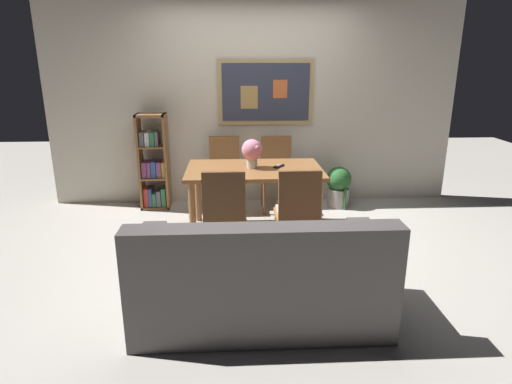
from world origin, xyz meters
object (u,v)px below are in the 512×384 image
object	(u,v)px
dining_chair_near_right	(298,207)
dining_chair_near_left	(224,209)
bookshelf	(154,167)
flower_vase	(252,151)
potted_ivy	(339,186)
leather_couch	(261,282)
dining_chair_far_left	(225,167)
dining_table	(254,177)
tv_remote	(279,166)
dining_chair_far_right	(277,167)

from	to	relation	value
dining_chair_near_right	dining_chair_near_left	size ratio (longest dim) A/B	1.00
dining_chair_near_right	bookshelf	size ratio (longest dim) A/B	0.76
flower_vase	potted_ivy	bearing A→B (deg)	33.96
leather_couch	flower_vase	xyz separation A→B (m)	(0.01, 1.74, 0.59)
dining_chair_far_left	bookshelf	distance (m)	0.89
dining_chair_near_left	leather_couch	distance (m)	1.03
dining_chair_near_left	dining_chair_near_right	bearing A→B (deg)	0.04
dining_table	tv_remote	xyz separation A→B (m)	(0.27, 0.04, 0.11)
dining_table	dining_chair_far_right	xyz separation A→B (m)	(0.32, 0.78, -0.09)
dining_chair_near_right	dining_chair_far_right	size ratio (longest dim) A/B	1.00
dining_chair_far_right	tv_remote	distance (m)	0.76
potted_ivy	tv_remote	distance (m)	1.23
dining_chair_far_right	potted_ivy	bearing A→B (deg)	1.01
leather_couch	tv_remote	xyz separation A→B (m)	(0.30, 1.76, 0.42)
dining_chair_far_right	bookshelf	world-z (taller)	bookshelf
dining_chair_far_left	bookshelf	size ratio (longest dim) A/B	0.76
dining_chair_far_right	dining_chair_near_left	size ratio (longest dim) A/B	1.00
dining_chair_near_right	bookshelf	distance (m)	2.28
leather_couch	dining_chair_far_left	bearing A→B (deg)	96.75
flower_vase	bookshelf	bearing A→B (deg)	144.52
leather_couch	flower_vase	size ratio (longest dim) A/B	5.84
leather_couch	potted_ivy	world-z (taller)	leather_couch
dining_chair_far_right	potted_ivy	xyz separation A→B (m)	(0.80, 0.01, -0.26)
bookshelf	flower_vase	world-z (taller)	bookshelf
dining_chair_far_left	leather_couch	bearing A→B (deg)	-83.25
leather_couch	dining_chair_near_right	bearing A→B (deg)	67.60
potted_ivy	leather_couch	bearing A→B (deg)	-114.72
flower_vase	dining_chair_near_right	bearing A→B (deg)	-63.62
bookshelf	flower_vase	size ratio (longest dim) A/B	3.89
dining_chair_far_left	bookshelf	world-z (taller)	bookshelf
dining_table	potted_ivy	size ratio (longest dim) A/B	2.68
dining_table	tv_remote	world-z (taller)	tv_remote
dining_chair_far_right	dining_chair_near_right	bearing A→B (deg)	-88.34
bookshelf	flower_vase	bearing A→B (deg)	-35.48
dining_chair_far_right	flower_vase	distance (m)	0.91
dining_chair_far_left	dining_chair_far_right	size ratio (longest dim) A/B	1.00
dining_chair_near_right	tv_remote	distance (m)	0.83
dining_chair_near_right	leather_couch	xyz separation A→B (m)	(-0.40, -0.97, -0.22)
dining_table	tv_remote	bearing A→B (deg)	8.24
leather_couch	tv_remote	world-z (taller)	leather_couch
dining_table	dining_chair_near_right	world-z (taller)	dining_chair_near_right
dining_chair_near_left	flower_vase	bearing A→B (deg)	69.69
flower_vase	dining_chair_far_left	bearing A→B (deg)	111.86
leather_couch	bookshelf	distance (m)	2.87
dining_chair_near_left	dining_table	bearing A→B (deg)	67.80
dining_chair_near_left	tv_remote	distance (m)	1.00
dining_chair_far_left	tv_remote	size ratio (longest dim) A/B	6.05
dining_table	dining_chair_near_left	bearing A→B (deg)	-112.20
dining_chair_far_right	flower_vase	size ratio (longest dim) A/B	2.95
leather_couch	dining_chair_far_right	bearing A→B (deg)	81.94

